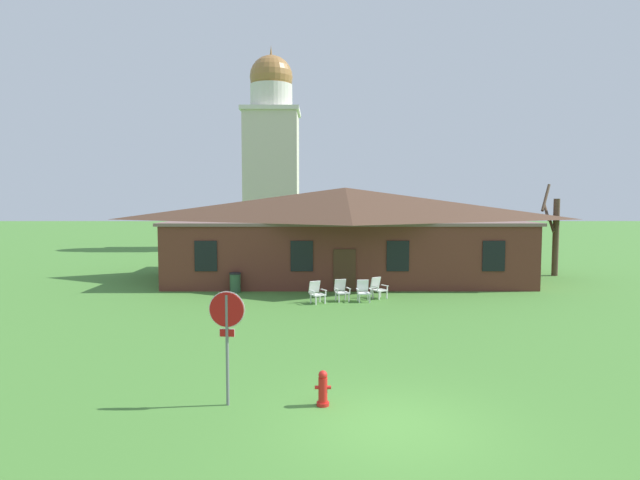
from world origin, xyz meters
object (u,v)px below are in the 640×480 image
Objects in this scene: stop_sign at (226,325)px; lawn_chair_by_porch at (316,292)px; lawn_chair_near_door at (341,290)px; fire_hydrant at (322,389)px; lawn_chair_left_end at (363,290)px; trash_bin at (235,282)px; lawn_chair_middle at (378,287)px.

stop_sign reaches higher than lawn_chair_by_porch.
lawn_chair_near_door reaches higher than fire_hydrant.
stop_sign reaches higher than fire_hydrant.
trash_bin is (-6.05, 2.25, -0.00)m from lawn_chair_left_end.
lawn_chair_left_end is at bearing 71.84° from stop_sign.
lawn_chair_near_door and lawn_chair_middle have the same top height.
lawn_chair_by_porch is 1.21× the size of fire_hydrant.
lawn_chair_near_door is (2.99, 12.21, -1.30)m from stop_sign.
trash_bin is (-4.19, 14.37, 0.12)m from fire_hydrant.
stop_sign reaches higher than lawn_chair_near_door.
lawn_chair_left_end is 1.21× the size of fire_hydrant.
fire_hydrant is 0.81× the size of trash_bin.
stop_sign is 2.54m from fire_hydrant.
stop_sign is at bearing -108.16° from lawn_chair_left_end.
fire_hydrant is at bearing -94.16° from lawn_chair_near_door.
lawn_chair_left_end is 0.98× the size of trash_bin.
lawn_chair_near_door is 5.51m from trash_bin.
lawn_chair_middle is 6.95m from trash_bin.
stop_sign is 2.66× the size of lawn_chair_by_porch.
lawn_chair_by_porch and lawn_chair_middle have the same top height.
lawn_chair_by_porch is at bearing -155.37° from lawn_chair_near_door.
lawn_chair_middle is (2.82, 1.17, 0.00)m from lawn_chair_by_porch.
fire_hydrant is at bearing -73.74° from trash_bin.
lawn_chair_middle is at bearing -12.11° from trash_bin.
trash_bin is at bearing 167.89° from lawn_chair_middle.
lawn_chair_near_door is 12.28m from fire_hydrant.
lawn_chair_left_end is 12.26m from fire_hydrant.
lawn_chair_near_door is 1.84m from lawn_chair_middle.
stop_sign reaches higher than trash_bin.
stop_sign is at bearing -103.77° from lawn_chair_near_door.
trash_bin reaches higher than lawn_chair_by_porch.
fire_hydrant is 14.96m from trash_bin.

